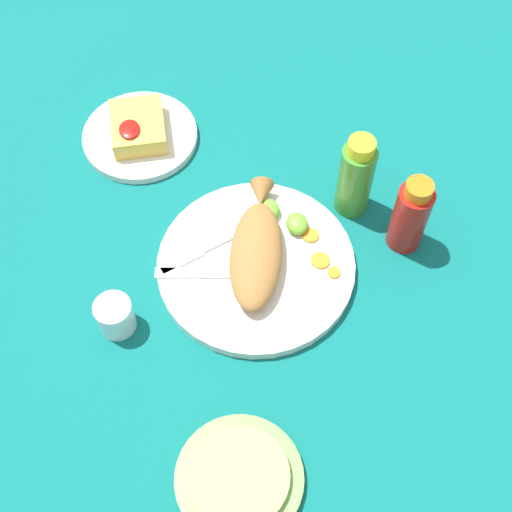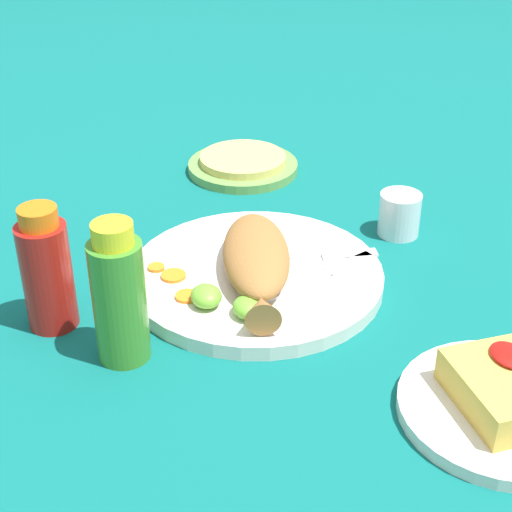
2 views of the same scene
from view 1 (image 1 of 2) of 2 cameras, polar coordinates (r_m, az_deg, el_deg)
The scene contains 17 objects.
ground_plane at distance 1.12m, azimuth 0.00°, elevation -1.00°, with size 4.00×4.00×0.00m, color #0C605B.
main_plate at distance 1.11m, azimuth 0.00°, elevation -0.77°, with size 0.31×0.31×0.02m, color silver.
fried_fish at distance 1.09m, azimuth 0.04°, elevation 0.52°, with size 0.24×0.12×0.04m.
fork_near at distance 1.10m, azimuth -3.95°, elevation -1.55°, with size 0.04×0.18×0.00m.
fork_far at distance 1.12m, azimuth -3.97°, elevation 0.61°, with size 0.08×0.18×0.00m.
carrot_slice_near at distance 1.11m, azimuth 5.16°, elevation -0.36°, with size 0.03×0.03×0.00m, color orange.
carrot_slice_mid at distance 1.10m, azimuth 6.25°, elevation -1.32°, with size 0.02×0.02×0.00m, color orange.
carrot_slice_far at distance 1.13m, azimuth 4.38°, elevation 1.65°, with size 0.03×0.03×0.00m, color orange.
lime_wedge_main at distance 1.13m, azimuth 3.30°, elevation 2.61°, with size 0.04×0.03×0.02m, color #6BB233.
lime_wedge_side at distance 1.15m, azimuth 1.07°, elevation 3.75°, with size 0.04×0.03×0.02m, color #6BB233.
hot_sauce_bottle_red at distance 1.12m, azimuth 12.25°, elevation 3.17°, with size 0.06×0.06×0.15m.
hot_sauce_bottle_green at distance 1.14m, azimuth 7.97°, elevation 6.28°, with size 0.06×0.06×0.16m.
salt_cup at distance 1.07m, azimuth -11.17°, elevation -4.82°, with size 0.06×0.06×0.06m.
side_plate_fries at distance 1.29m, azimuth -9.25°, elevation 9.43°, with size 0.20×0.20×0.01m, color silver.
fries_pile at distance 1.27m, azimuth -9.43°, elevation 10.16°, with size 0.11×0.09×0.04m.
tortilla_plate at distance 0.99m, azimuth -1.35°, elevation -17.38°, with size 0.17×0.17×0.01m, color #6B9E4C.
tortilla_stack at distance 0.98m, azimuth -1.37°, elevation -17.20°, with size 0.13×0.13×0.01m, color #E0C666.
Camera 1 is at (0.56, -0.09, 0.97)m, focal length 50.00 mm.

